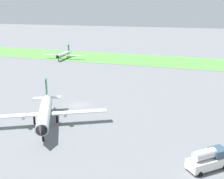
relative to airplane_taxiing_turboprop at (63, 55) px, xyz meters
The scene contains 5 objects.
ground_plane 66.17m from the airplane_taxiing_turboprop, 58.09° to the right, with size 600.00×600.00×0.00m, color slate.
grass_taxiway_strip 36.32m from the airplane_taxiing_turboprop, 15.42° to the left, with size 360.00×28.00×0.08m, color #549342.
airplane_taxiing_turboprop is the anchor object (origin of this frame).
airplane_foreground_turboprop 76.59m from the airplane_taxiing_turboprop, 64.05° to the right, with size 23.01×20.05×7.61m.
fuel_truck_near_gate 99.19m from the airplane_taxiing_turboprop, 48.98° to the right, with size 6.42×6.16×3.29m.
Camera 1 is at (28.21, -57.04, 22.92)m, focal length 43.64 mm.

